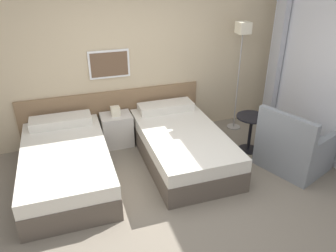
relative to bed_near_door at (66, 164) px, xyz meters
The scene contains 8 objects.
ground_plane 1.59m from the bed_near_door, 35.41° to the right, with size 16.00×16.00×0.00m, color slate.
wall_headboard 1.94m from the bed_near_door, 40.65° to the left, with size 10.00×0.10×2.70m.
bed_near_door is the anchor object (origin of this frame).
bed_near_window 1.69m from the bed_near_door, ahead, with size 1.13×2.04×0.63m.
nightstand 1.14m from the bed_near_door, 42.42° to the left, with size 0.49×0.39×0.67m.
floor_lamp 3.30m from the bed_near_door, 13.40° to the left, with size 0.24×0.24×1.88m.
side_table 2.82m from the bed_near_door, ahead, with size 0.48×0.48×0.60m.
armchair 3.23m from the bed_near_door, 12.75° to the right, with size 1.03×1.08×0.94m.
Camera 1 is at (-1.15, -3.10, 2.75)m, focal length 35.00 mm.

